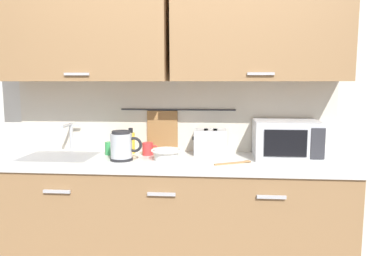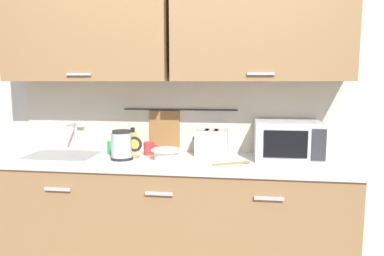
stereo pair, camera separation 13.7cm
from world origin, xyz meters
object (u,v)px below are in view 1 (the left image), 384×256
at_px(mixing_bowl, 166,154).
at_px(toaster, 210,142).
at_px(electric_kettle, 122,146).
at_px(microwave, 286,139).
at_px(mug_near_sink, 111,148).
at_px(mug_by_kettle, 148,149).
at_px(wooden_spoon, 238,162).
at_px(dish_soap_bottle, 131,142).

bearing_deg(mixing_bowl, toaster, 34.59).
height_order(electric_kettle, toaster, electric_kettle).
xyz_separation_m(microwave, mixing_bowl, (-0.85, -0.14, -0.09)).
relative_size(microwave, mug_near_sink, 3.83).
distance_m(mug_by_kettle, wooden_spoon, 0.69).
xyz_separation_m(dish_soap_bottle, mug_by_kettle, (0.14, -0.06, -0.04)).
bearing_deg(mixing_bowl, mug_near_sink, 161.50).
xyz_separation_m(electric_kettle, toaster, (0.61, 0.24, -0.01)).
bearing_deg(dish_soap_bottle, mug_near_sink, -157.47).
distance_m(mixing_bowl, toaster, 0.37).
bearing_deg(toaster, mug_by_kettle, -172.79).
distance_m(dish_soap_bottle, mixing_bowl, 0.37).
bearing_deg(toaster, mug_near_sink, -175.40).
bearing_deg(mixing_bowl, dish_soap_bottle, 145.82).
relative_size(microwave, wooden_spoon, 1.76).
distance_m(electric_kettle, dish_soap_bottle, 0.24).
relative_size(microwave, mug_by_kettle, 3.83).
bearing_deg(mixing_bowl, wooden_spoon, -7.69).
distance_m(microwave, mug_near_sink, 1.30).
bearing_deg(microwave, mug_by_kettle, 179.59).
bearing_deg(toaster, electric_kettle, -158.50).
height_order(dish_soap_bottle, mixing_bowl, dish_soap_bottle).
relative_size(mixing_bowl, mug_by_kettle, 1.78).
distance_m(dish_soap_bottle, toaster, 0.61).
xyz_separation_m(electric_kettle, mug_near_sink, (-0.14, 0.18, -0.05)).
height_order(mixing_bowl, mug_by_kettle, mug_by_kettle).
xyz_separation_m(mixing_bowl, mug_by_kettle, (-0.16, 0.15, 0.00)).
bearing_deg(microwave, electric_kettle, -171.42).
distance_m(electric_kettle, mug_by_kettle, 0.24).
bearing_deg(microwave, wooden_spoon, -149.39).
xyz_separation_m(mug_near_sink, toaster, (0.75, 0.06, 0.05)).
xyz_separation_m(electric_kettle, wooden_spoon, (0.80, -0.04, -0.10)).
xyz_separation_m(microwave, wooden_spoon, (-0.36, -0.21, -0.13)).
xyz_separation_m(mug_by_kettle, wooden_spoon, (0.66, -0.22, -0.04)).
xyz_separation_m(electric_kettle, mug_by_kettle, (0.15, 0.18, -0.05)).
bearing_deg(electric_kettle, mixing_bowl, 5.83).
distance_m(microwave, toaster, 0.55).
relative_size(electric_kettle, mug_near_sink, 1.89).
xyz_separation_m(mixing_bowl, toaster, (0.30, 0.21, 0.05)).
bearing_deg(mug_by_kettle, toaster, 7.21).
bearing_deg(mixing_bowl, mug_by_kettle, 136.96).
height_order(mug_near_sink, mixing_bowl, mug_near_sink).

